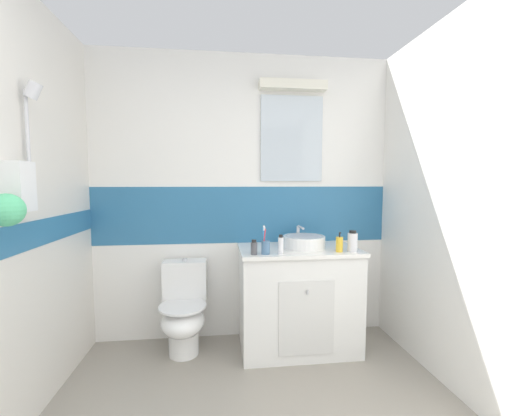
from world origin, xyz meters
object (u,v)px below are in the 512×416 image
Objects in this scene: mouthwash_bottle at (353,242)px; toothbrush_cup at (265,246)px; lotion_bottle_short at (254,248)px; sink_basin at (304,241)px; toilet at (184,310)px; soap_dispenser at (339,244)px; deodorant_spray_can at (281,245)px.

toothbrush_cup is at bearing -179.46° from mouthwash_bottle.
mouthwash_bottle is at bearing 1.00° from lotion_bottle_short.
sink_basin is 2.32× the size of mouthwash_bottle.
toilet is 3.44× the size of toothbrush_cup.
toothbrush_cup is at bearing -178.59° from soap_dispenser.
deodorant_spray_can is 0.20m from lotion_bottle_short.
soap_dispenser is 0.67m from lotion_bottle_short.
sink_basin is 0.29m from soap_dispenser.
toothbrush_cup is at bearing -150.79° from sink_basin.
toilet is at bearing 177.64° from sink_basin.
toothbrush_cup is 0.09m from lotion_bottle_short.
mouthwash_bottle reaches higher than deodorant_spray_can.
sink_basin reaches higher than toilet.
lotion_bottle_short is at bearing -175.43° from toothbrush_cup.
soap_dispenser is at bearing 1.41° from toothbrush_cup.
soap_dispenser is (0.23, -0.18, 0.01)m from sink_basin.
sink_basin reaches higher than deodorant_spray_can.
deodorant_spray_can is at bearing -2.49° from toothbrush_cup.
deodorant_spray_can is at bearing -139.46° from sink_basin.
toilet is 0.88m from toothbrush_cup.
toilet is 6.60× the size of lotion_bottle_short.
deodorant_spray_can is 0.57m from mouthwash_bottle.
toothbrush_cup is 0.68m from mouthwash_bottle.
soap_dispenser is at bearing 2.38° from deodorant_spray_can.
toilet is at bearing 162.17° from deodorant_spray_can.
lotion_bottle_short is (-0.20, -0.00, -0.02)m from deodorant_spray_can.
soap_dispenser is 0.94× the size of mouthwash_bottle.
sink_basin reaches higher than soap_dispenser.
toothbrush_cup reaches higher than mouthwash_bottle.
mouthwash_bottle is (0.10, -0.01, 0.02)m from soap_dispenser.
toilet is 4.76× the size of soap_dispenser.
toilet is 1.46m from mouthwash_bottle.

